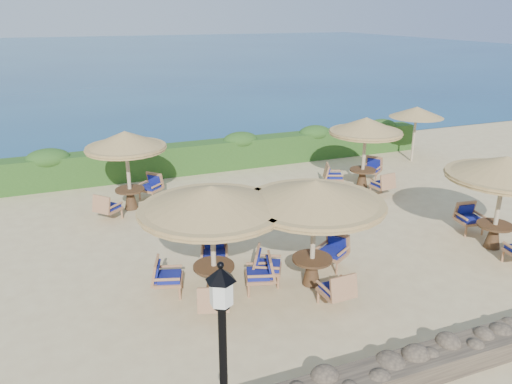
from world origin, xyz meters
The scene contains 11 objects.
ground centered at (0.00, 0.00, 0.00)m, with size 120.00×120.00×0.00m, color #D0BA84.
sea centered at (0.00, 70.00, 0.00)m, with size 160.00×160.00×0.00m, color navy.
hedge centered at (0.00, 7.20, 0.60)m, with size 18.00×0.90×1.20m, color #204616.
stone_wall centered at (0.00, -6.20, 0.22)m, with size 15.00×0.65×0.44m, color brown.
lamp_post centered at (-4.80, -6.80, 1.55)m, with size 0.44×0.44×3.31m.
extra_parasol centered at (7.80, 5.20, 2.17)m, with size 2.30×2.30×2.41m.
cafe_set_0 centered at (-3.51, -2.07, 1.94)m, with size 3.33×3.33×2.65m.
cafe_set_1 centered at (-1.23, -2.58, 2.00)m, with size 3.29×3.29×2.65m.
cafe_set_2 centered at (4.39, -2.67, 2.06)m, with size 3.07×3.07×2.65m.
cafe_set_3 centered at (-4.55, 4.01, 1.97)m, with size 2.60×2.60×2.65m.
cafe_set_4 centered at (3.82, 3.03, 1.88)m, with size 2.76×2.76×2.65m.
Camera 1 is at (-6.38, -11.95, 6.24)m, focal length 35.00 mm.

